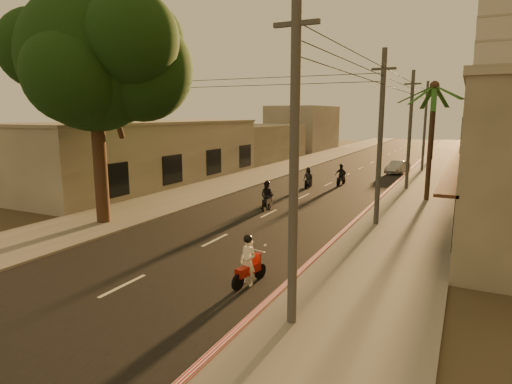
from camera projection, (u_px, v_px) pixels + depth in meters
ground at (190, 253)px, 18.16m from camera, size 160.00×160.00×0.00m
road at (328, 184)px, 35.79m from camera, size 10.00×140.00×0.02m
sidewalk_right at (424, 191)px, 32.51m from camera, size 5.00×140.00×0.12m
sidewalk_left at (249, 178)px, 39.05m from camera, size 5.00×140.00×0.12m
curb_stripe at (379, 199)px, 29.14m from camera, size 0.20×60.00×0.20m
left_building at (148, 152)px, 36.13m from camera, size 8.20×24.20×5.20m
broadleaf_tree at (101, 60)px, 21.40m from camera, size 9.60×8.70×12.10m
palm_tree at (434, 93)px, 27.49m from camera, size 5.00×5.00×8.20m
utility_poles at (412, 104)px, 31.91m from camera, size 1.20×48.26×9.00m
filler_right at (504, 138)px, 51.18m from camera, size 8.00×14.00×6.00m
filler_left_near at (254, 143)px, 53.84m from camera, size 8.00×14.00×4.40m
filler_left_far at (303, 128)px, 69.48m from camera, size 8.00×14.00×7.00m
scooter_red at (248, 263)px, 14.61m from camera, size 0.83×1.82×1.80m
scooter_mid_a at (267, 196)px, 26.16m from camera, size 1.00×1.86×1.83m
scooter_mid_b at (341, 176)px, 35.06m from camera, size 1.07×1.83×1.80m
scooter_far_a at (308, 178)px, 34.02m from camera, size 0.79×1.70×1.66m
parked_car at (398, 167)px, 42.13m from camera, size 2.73×4.28×1.25m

